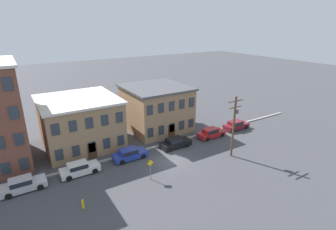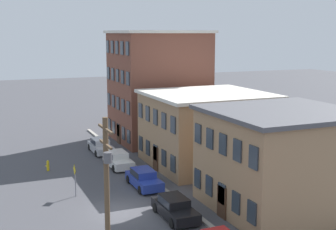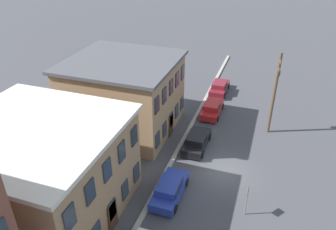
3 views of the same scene
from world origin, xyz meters
TOP-DOWN VIEW (x-y plane):
  - ground_plane at (0.00, 0.00)m, footprint 200.00×200.00m
  - kerb_strip at (0.00, 4.50)m, footprint 56.00×0.36m
  - apartment_corner at (-19.60, 10.78)m, footprint 9.59×10.09m
  - apartment_midblock at (-8.27, 11.08)m, footprint 10.33×10.67m
  - apartment_far at (3.80, 10.70)m, footprint 9.54×9.93m
  - car_silver at (-16.48, 3.03)m, footprint 4.40×1.92m
  - car_white at (-10.66, 3.14)m, footprint 4.40×1.92m
  - car_blue at (-4.28, 3.35)m, footprint 4.40×1.92m
  - car_black at (2.54, 3.06)m, footprint 4.40×1.92m
  - caution_sign at (-4.23, -2.21)m, footprint 0.89×0.08m
  - utility_pole at (7.46, -2.94)m, footprint 2.40×0.44m
  - fire_hydrant at (-11.93, -3.08)m, footprint 0.24×0.34m

SIDE VIEW (x-z plane):
  - ground_plane at x=0.00m, z-range 0.00..0.00m
  - kerb_strip at x=0.00m, z-range 0.00..0.16m
  - fire_hydrant at x=-11.93m, z-range 0.00..0.96m
  - car_silver at x=-16.48m, z-range 0.03..1.46m
  - car_white at x=-10.66m, z-range 0.03..1.46m
  - car_blue at x=-4.28m, z-range 0.03..1.46m
  - car_black at x=2.54m, z-range 0.03..1.46m
  - caution_sign at x=-4.23m, z-range 0.41..2.96m
  - apartment_midblock at x=-8.27m, z-range 0.01..6.86m
  - apartment_far at x=3.80m, z-range 0.01..7.10m
  - utility_pole at x=7.46m, z-range 0.52..8.63m
  - apartment_corner at x=-19.60m, z-range 0.01..12.58m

